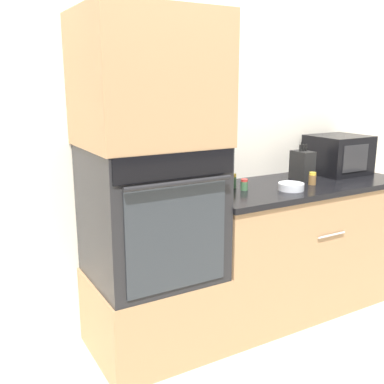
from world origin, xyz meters
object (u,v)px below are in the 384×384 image
object	(u,v)px
wall_oven	(152,212)
condiment_jar_far	(312,179)
condiment_jar_near	(233,181)
knife_block	(302,165)
bowl	(291,187)
microwave	(338,155)
condiment_jar_mid	(244,185)

from	to	relation	value
wall_oven	condiment_jar_far	xyz separation A→B (m)	(1.10, -0.08, 0.09)
condiment_jar_near	wall_oven	bearing A→B (deg)	-170.78
knife_block	bowl	world-z (taller)	knife_block
microwave	condiment_jar_mid	distance (m)	0.91
condiment_jar_mid	knife_block	bearing A→B (deg)	6.63
microwave	condiment_jar_mid	size ratio (longest dim) A/B	5.51
microwave	condiment_jar_mid	xyz separation A→B (m)	(-0.90, -0.09, -0.10)
microwave	bowl	xyz separation A→B (m)	(-0.65, -0.24, -0.11)
knife_block	microwave	bearing A→B (deg)	4.86
knife_block	condiment_jar_near	bearing A→B (deg)	177.24
wall_oven	condiment_jar_far	distance (m)	1.10
condiment_jar_near	condiment_jar_far	xyz separation A→B (m)	(0.49, -0.18, -0.00)
condiment_jar_near	condiment_jar_mid	distance (m)	0.09
wall_oven	condiment_jar_mid	bearing A→B (deg)	0.97
microwave	knife_block	bearing A→B (deg)	-175.14
microwave	condiment_jar_far	distance (m)	0.47
wall_oven	microwave	xyz separation A→B (m)	(1.52, 0.10, 0.18)
wall_oven	condiment_jar_near	size ratio (longest dim) A/B	8.22
condiment_jar_near	condiment_jar_mid	xyz separation A→B (m)	(0.02, -0.09, -0.01)
wall_oven	bowl	bearing A→B (deg)	-8.57
wall_oven	condiment_jar_far	world-z (taller)	wall_oven
condiment_jar_near	condiment_jar_far	distance (m)	0.53
condiment_jar_near	condiment_jar_mid	world-z (taller)	condiment_jar_near
bowl	wall_oven	bearing A→B (deg)	171.43
condiment_jar_mid	condiment_jar_far	xyz separation A→B (m)	(0.47, -0.09, 0.01)
knife_block	bowl	size ratio (longest dim) A/B	1.52
microwave	bowl	bearing A→B (deg)	-160.07
bowl	condiment_jar_mid	distance (m)	0.29
microwave	wall_oven	bearing A→B (deg)	-176.12
microwave	condiment_jar_near	xyz separation A→B (m)	(-0.92, -0.01, -0.09)
bowl	condiment_jar_far	xyz separation A→B (m)	(0.22, 0.05, 0.02)
condiment_jar_mid	condiment_jar_far	bearing A→B (deg)	-11.23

